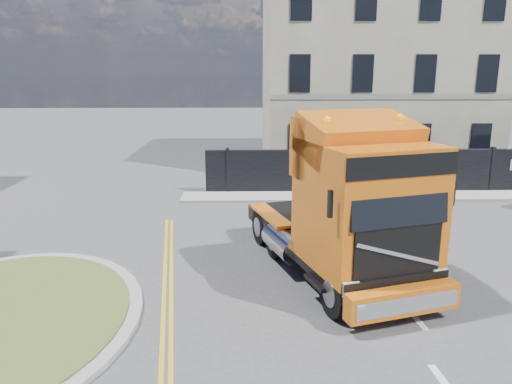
{
  "coord_description": "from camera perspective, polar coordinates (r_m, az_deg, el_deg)",
  "views": [
    {
      "loc": [
        -1.21,
        -13.06,
        5.54
      ],
      "look_at": [
        -0.88,
        1.99,
        1.8
      ],
      "focal_mm": 35.0,
      "sensor_mm": 36.0,
      "label": 1
    }
  ],
  "objects": [
    {
      "name": "ground",
      "position": [
        14.24,
        3.77,
        -8.98
      ],
      "size": [
        120.0,
        120.0,
        0.0
      ],
      "primitive_type": "plane",
      "color": "#424244",
      "rests_on": "ground"
    },
    {
      "name": "hoarding_fence",
      "position": [
        23.83,
        17.8,
        2.29
      ],
      "size": [
        18.8,
        0.25,
        2.0
      ],
      "color": "black",
      "rests_on": "ground"
    },
    {
      "name": "georgian_building",
      "position": [
        30.43,
        12.85,
        14.05
      ],
      "size": [
        12.3,
        10.3,
        12.8
      ],
      "color": "beige",
      "rests_on": "ground"
    },
    {
      "name": "pavement_far",
      "position": [
        23.02,
        17.04,
        -0.45
      ],
      "size": [
        20.0,
        1.6,
        0.12
      ],
      "primitive_type": "cube",
      "color": "gray",
      "rests_on": "ground"
    },
    {
      "name": "truck",
      "position": [
        13.05,
        10.85,
        -2.27
      ],
      "size": [
        4.7,
        7.74,
        4.36
      ],
      "rotation": [
        0.0,
        0.0,
        0.3
      ],
      "color": "black",
      "rests_on": "ground"
    }
  ]
}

